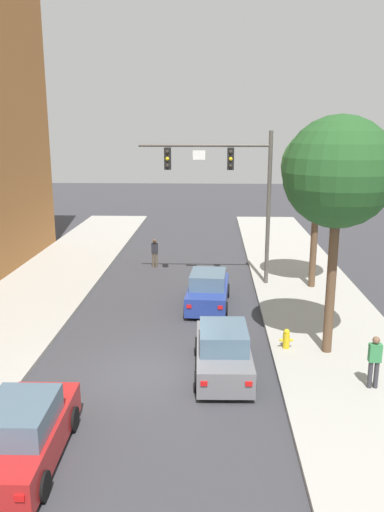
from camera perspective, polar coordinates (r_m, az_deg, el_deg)
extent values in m
plane|color=#38383D|center=(17.19, -4.30, -12.77)|extent=(120.00, 120.00, 0.00)
cube|color=#A8A59E|center=(17.67, 17.67, -12.39)|extent=(5.00, 60.00, 0.15)
cylinder|color=#514C47|center=(25.47, 8.48, 5.15)|extent=(0.20, 0.20, 7.50)
cylinder|color=#514C47|center=(25.06, 1.38, 12.16)|extent=(6.31, 0.14, 0.14)
cube|color=black|center=(25.09, 4.31, 10.70)|extent=(0.32, 0.28, 1.05)
sphere|color=#2D2823|center=(24.93, 4.33, 11.44)|extent=(0.18, 0.18, 0.18)
sphere|color=yellow|center=(24.94, 4.32, 10.69)|extent=(0.18, 0.18, 0.18)
sphere|color=#2D2823|center=(24.96, 4.30, 9.93)|extent=(0.18, 0.18, 0.18)
cube|color=black|center=(25.18, -2.72, 10.74)|extent=(0.32, 0.28, 1.05)
sphere|color=#2D2823|center=(25.01, -2.76, 11.47)|extent=(0.18, 0.18, 0.18)
sphere|color=yellow|center=(25.03, -2.75, 10.72)|extent=(0.18, 0.18, 0.18)
sphere|color=#2D2823|center=(25.05, -2.74, 9.97)|extent=(0.18, 0.18, 0.18)
cube|color=white|center=(25.06, 0.79, 11.14)|extent=(0.60, 0.03, 0.44)
cube|color=navy|center=(23.01, 1.80, -4.20)|extent=(1.94, 4.29, 0.80)
cube|color=slate|center=(22.65, 1.79, -2.59)|extent=(1.61, 2.08, 0.64)
cylinder|color=black|center=(24.38, 0.11, -3.73)|extent=(0.26, 0.65, 0.64)
cylinder|color=black|center=(24.29, 3.91, -3.84)|extent=(0.26, 0.65, 0.64)
cylinder|color=black|center=(21.93, -0.56, -5.78)|extent=(0.26, 0.65, 0.64)
cylinder|color=black|center=(21.82, 3.69, -5.91)|extent=(0.26, 0.65, 0.64)
cube|color=red|center=(21.02, -0.34, -5.62)|extent=(0.20, 0.05, 0.14)
cube|color=red|center=(20.94, 3.15, -5.73)|extent=(0.20, 0.05, 0.14)
cube|color=slate|center=(17.00, 3.46, -10.99)|extent=(1.82, 4.25, 0.80)
cube|color=slate|center=(16.57, 3.52, -8.95)|extent=(1.55, 2.04, 0.64)
cylinder|color=black|center=(18.26, 0.69, -9.96)|extent=(0.24, 0.65, 0.64)
cylinder|color=black|center=(18.33, 5.82, -9.93)|extent=(0.24, 0.65, 0.64)
cylinder|color=black|center=(15.91, 0.67, -13.75)|extent=(0.24, 0.65, 0.64)
cylinder|color=black|center=(16.00, 6.63, -13.70)|extent=(0.24, 0.65, 0.64)
cube|color=red|center=(15.02, 1.33, -13.98)|extent=(0.20, 0.05, 0.14)
cube|color=red|center=(15.09, 6.33, -13.93)|extent=(0.20, 0.05, 0.14)
cube|color=#B21E1E|center=(13.50, -18.12, -18.81)|extent=(1.78, 4.23, 0.80)
cube|color=slate|center=(13.01, -18.59, -16.48)|extent=(1.54, 2.03, 0.64)
cylinder|color=black|center=(14.92, -19.42, -16.63)|extent=(0.23, 0.64, 0.64)
cylinder|color=black|center=(14.46, -13.14, -17.21)|extent=(0.23, 0.64, 0.64)
cylinder|color=black|center=(12.39, -16.31, -23.31)|extent=(0.23, 0.64, 0.64)
cube|color=red|center=(11.62, -18.61, -24.13)|extent=(0.20, 0.04, 0.14)
cylinder|color=brown|center=(29.47, -4.32, -0.45)|extent=(0.14, 0.14, 0.85)
cylinder|color=brown|center=(29.45, -3.97, -0.45)|extent=(0.14, 0.14, 0.85)
cube|color=#26262D|center=(29.29, -4.17, 0.89)|extent=(0.36, 0.22, 0.56)
sphere|color=brown|center=(29.21, -4.18, 1.65)|extent=(0.22, 0.22, 0.22)
cylinder|color=#333338|center=(16.63, 19.15, -12.31)|extent=(0.14, 0.14, 0.85)
cylinder|color=#333338|center=(16.68, 19.76, -12.28)|extent=(0.14, 0.14, 0.85)
cube|color=#337F47|center=(16.37, 19.66, -10.08)|extent=(0.36, 0.22, 0.56)
sphere|color=brown|center=(16.21, 19.77, -8.78)|extent=(0.22, 0.22, 0.22)
cylinder|color=gold|center=(18.71, 10.41, -9.24)|extent=(0.24, 0.24, 0.55)
sphere|color=gold|center=(18.59, 10.46, -8.29)|extent=(0.22, 0.22, 0.22)
cylinder|color=gold|center=(18.68, 9.86, -9.17)|extent=(0.12, 0.09, 0.09)
cylinder|color=gold|center=(18.73, 10.97, -9.15)|extent=(0.12, 0.09, 0.09)
cylinder|color=brown|center=(18.05, 15.17, -3.10)|extent=(0.32, 0.32, 4.85)
sphere|color=#235123|center=(17.36, 15.96, 8.95)|extent=(3.63, 3.63, 3.63)
cylinder|color=brown|center=(25.57, 13.37, 1.60)|extent=(0.32, 0.32, 4.55)
sphere|color=#387033|center=(25.07, 13.84, 9.63)|extent=(3.49, 3.49, 3.49)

